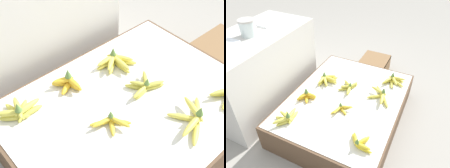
% 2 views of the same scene
% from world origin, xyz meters
% --- Properties ---
extents(ground_plane, '(10.00, 10.00, 0.00)m').
position_xyz_m(ground_plane, '(0.00, 0.00, 0.00)').
color(ground_plane, gray).
extents(display_platform, '(1.27, 0.97, 0.26)m').
position_xyz_m(display_platform, '(0.00, 0.00, 0.13)').
color(display_platform, brown).
rests_on(display_platform, ground_plane).
extents(back_vendor_table, '(1.14, 0.57, 0.75)m').
position_xyz_m(back_vendor_table, '(-0.12, 0.87, 0.37)').
color(back_vendor_table, beige).
rests_on(back_vendor_table, ground_plane).
extents(wooden_crate, '(0.36, 0.32, 0.19)m').
position_xyz_m(wooden_crate, '(0.89, 0.02, 0.09)').
color(wooden_crate, olive).
rests_on(wooden_crate, ground_plane).
extents(banana_bunch_front_midright, '(0.28, 0.23, 0.11)m').
position_xyz_m(banana_bunch_front_midright, '(0.14, -0.28, 0.29)').
color(banana_bunch_front_midright, '#DBCC4C').
rests_on(banana_bunch_front_midright, display_platform).
extents(banana_bunch_middle_midleft, '(0.18, 0.16, 0.08)m').
position_xyz_m(banana_bunch_middle_midleft, '(-0.17, -0.03, 0.28)').
color(banana_bunch_middle_midleft, gold).
rests_on(banana_bunch_middle_midleft, display_platform).
extents(banana_bunch_middle_midright, '(0.22, 0.15, 0.09)m').
position_xyz_m(banana_bunch_middle_midright, '(0.13, 0.03, 0.29)').
color(banana_bunch_middle_midright, gold).
rests_on(banana_bunch_middle_midright, display_platform).
extents(banana_bunch_back_left, '(0.23, 0.17, 0.11)m').
position_xyz_m(banana_bunch_back_left, '(-0.46, 0.31, 0.29)').
color(banana_bunch_back_left, gold).
rests_on(banana_bunch_back_left, display_platform).
extents(banana_bunch_back_midleft, '(0.12, 0.17, 0.11)m').
position_xyz_m(banana_bunch_back_midleft, '(-0.17, 0.31, 0.29)').
color(banana_bunch_back_midleft, gold).
rests_on(banana_bunch_back_midleft, display_platform).
extents(banana_bunch_back_midright, '(0.22, 0.18, 0.11)m').
position_xyz_m(banana_bunch_back_midright, '(0.14, 0.27, 0.29)').
color(banana_bunch_back_midright, '#DBCC4C').
rests_on(banana_bunch_back_midright, display_platform).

